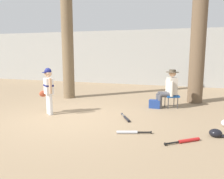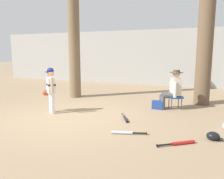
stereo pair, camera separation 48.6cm
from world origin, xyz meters
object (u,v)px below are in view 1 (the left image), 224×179
object	(u,v)px
seated_spectator	(169,88)
handbag_beside_stool	(155,104)
bat_aluminum_silver	(130,132)
young_ballplayer	(48,88)
bat_black_composite	(126,118)
folding_stool	(171,96)
bat_red_barrel	(186,141)
batting_helmet_black	(216,133)
tree_near_player	(67,26)
tree_behind_spectator	(199,23)

from	to	relation	value
seated_spectator	handbag_beside_stool	xyz separation A→B (m)	(-0.40, -0.19, -0.51)
bat_aluminum_silver	young_ballplayer	bearing A→B (deg)	161.65
bat_black_composite	bat_aluminum_silver	xyz separation A→B (m)	(0.33, -0.98, 0.00)
folding_stool	handbag_beside_stool	size ratio (longest dim) A/B	1.55
folding_stool	bat_aluminum_silver	xyz separation A→B (m)	(-0.71, -2.67, -0.33)
bat_red_barrel	bat_black_composite	world-z (taller)	same
handbag_beside_stool	batting_helmet_black	distance (m)	2.56
seated_spectator	tree_near_player	bearing A→B (deg)	172.42
bat_aluminum_silver	seated_spectator	bearing A→B (deg)	76.78
tree_behind_spectator	bat_black_composite	xyz separation A→B (m)	(-1.77, -2.72, -2.65)
tree_behind_spectator	young_ballplayer	bearing A→B (deg)	-144.30
bat_red_barrel	handbag_beside_stool	bearing A→B (deg)	110.06
young_ballplayer	folding_stool	size ratio (longest dim) A/B	2.48
tree_behind_spectator	folding_stool	size ratio (longest dim) A/B	11.56
tree_behind_spectator	seated_spectator	distance (m)	2.45
tree_behind_spectator	folding_stool	bearing A→B (deg)	-125.57
tree_behind_spectator	tree_near_player	bearing A→B (deg)	-172.90
young_ballplayer	seated_spectator	bearing A→B (deg)	29.58
handbag_beside_stool	bat_red_barrel	distance (m)	2.73
folding_stool	bat_black_composite	xyz separation A→B (m)	(-1.04, -1.69, -0.33)
tree_behind_spectator	bat_black_composite	world-z (taller)	tree_behind_spectator
young_ballplayer	folding_stool	world-z (taller)	young_ballplayer
tree_behind_spectator	bat_aluminum_silver	size ratio (longest dim) A/B	8.27
batting_helmet_black	tree_near_player	bearing A→B (deg)	150.50
tree_behind_spectator	bat_red_barrel	bearing A→B (deg)	-94.30
tree_behind_spectator	bat_aluminum_silver	distance (m)	4.77
bat_red_barrel	tree_near_player	bearing A→B (deg)	142.84
bat_red_barrel	bat_aluminum_silver	bearing A→B (deg)	173.82
seated_spectator	handbag_beside_stool	size ratio (longest dim) A/B	3.53
bat_aluminum_silver	tree_near_player	bearing A→B (deg)	135.07
tree_behind_spectator	seated_spectator	world-z (taller)	tree_behind_spectator
folding_stool	young_ballplayer	bearing A→B (deg)	-150.57
tree_near_player	bat_aluminum_silver	size ratio (longest dim) A/B	8.07
bat_red_barrel	bat_aluminum_silver	world-z (taller)	same
bat_aluminum_silver	batting_helmet_black	size ratio (longest dim) A/B	2.42
batting_helmet_black	tree_behind_spectator	bearing A→B (deg)	94.96
handbag_beside_stool	bat_black_composite	world-z (taller)	handbag_beside_stool
tree_behind_spectator	bat_red_barrel	xyz separation A→B (m)	(-0.29, -3.82, -2.65)
young_ballplayer	handbag_beside_stool	xyz separation A→B (m)	(2.75, 1.60, -0.61)
tree_near_player	seated_spectator	bearing A→B (deg)	-7.58
seated_spectator	bat_aluminum_silver	xyz separation A→B (m)	(-0.62, -2.63, -0.61)
seated_spectator	bat_black_composite	size ratio (longest dim) A/B	1.83
folding_stool	bat_red_barrel	bearing A→B (deg)	-80.87
folding_stool	handbag_beside_stool	distance (m)	0.59
tree_behind_spectator	batting_helmet_black	bearing A→B (deg)	-85.04
tree_behind_spectator	bat_red_barrel	size ratio (longest dim) A/B	9.18
tree_near_player	batting_helmet_black	distance (m)	6.18
folding_stool	batting_helmet_black	xyz separation A→B (m)	(1.03, -2.29, -0.29)
tree_behind_spectator	bat_black_composite	distance (m)	4.19
handbag_beside_stool	batting_helmet_black	size ratio (longest dim) A/B	1.12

